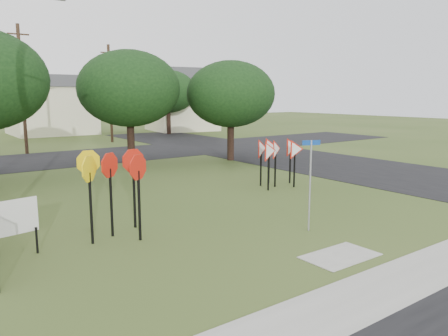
# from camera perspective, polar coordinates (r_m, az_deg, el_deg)

# --- Properties ---
(ground) EXTENTS (140.00, 140.00, 0.00)m
(ground) POSITION_cam_1_polar(r_m,az_deg,el_deg) (13.57, 6.97, -8.45)
(ground) COLOR #354A1B
(sidewalk) EXTENTS (30.00, 1.60, 0.02)m
(sidewalk) POSITION_cam_1_polar(r_m,az_deg,el_deg) (11.09, 22.37, -13.27)
(sidewalk) COLOR #97978E
(sidewalk) RESTS_ON ground
(street_right) EXTENTS (8.00, 50.00, 0.02)m
(street_right) POSITION_cam_1_polar(r_m,az_deg,el_deg) (28.79, 10.87, 1.03)
(street_right) COLOR black
(street_right) RESTS_ON ground
(street_far) EXTENTS (60.00, 8.00, 0.02)m
(street_far) POSITION_cam_1_polar(r_m,az_deg,el_deg) (30.98, -19.16, 1.26)
(street_far) COLOR black
(street_far) RESTS_ON ground
(curb_pad) EXTENTS (2.00, 1.20, 0.02)m
(curb_pad) POSITION_cam_1_polar(r_m,az_deg,el_deg) (12.03, 14.94, -11.04)
(curb_pad) COLOR #97978E
(curb_pad) RESTS_ON ground
(street_name_sign) EXTENTS (0.55, 0.24, 2.83)m
(street_name_sign) POSITION_cam_1_polar(r_m,az_deg,el_deg) (13.58, 11.19, -1.44)
(street_name_sign) COLOR #9A9CA3
(street_name_sign) RESTS_ON ground
(stop_sign_cluster) EXTENTS (2.33, 2.00, 2.54)m
(stop_sign_cluster) POSITION_cam_1_polar(r_m,az_deg,el_deg) (13.25, -14.40, -0.74)
(stop_sign_cluster) COLOR black
(stop_sign_cluster) RESTS_ON ground
(yield_sign_cluster) EXTENTS (2.86, 1.57, 2.23)m
(yield_sign_cluster) POSITION_cam_1_polar(r_m,az_deg,el_deg) (20.15, 6.91, 2.26)
(yield_sign_cluster) COLOR black
(yield_sign_cluster) RESTS_ON ground
(info_board) EXTENTS (1.22, 0.25, 1.54)m
(info_board) POSITION_cam_1_polar(r_m,az_deg,el_deg) (12.48, -25.75, -6.07)
(info_board) COLOR black
(info_board) RESTS_ON ground
(far_pole_a) EXTENTS (1.40, 0.24, 9.00)m
(far_pole_a) POSITION_cam_1_polar(r_m,az_deg,el_deg) (34.09, -24.85, 9.37)
(far_pole_a) COLOR #422E1E
(far_pole_a) RESTS_ON ground
(far_pole_b) EXTENTS (1.40, 0.24, 8.50)m
(far_pole_b) POSITION_cam_1_polar(r_m,az_deg,el_deg) (40.24, -14.64, 9.46)
(far_pole_b) COLOR #422E1E
(far_pole_b) RESTS_ON ground
(house_mid) EXTENTS (8.40, 8.40, 6.20)m
(house_mid) POSITION_cam_1_polar(r_m,az_deg,el_deg) (51.05, -21.72, 7.70)
(house_mid) COLOR #EEE9BF
(house_mid) RESTS_ON ground
(house_right) EXTENTS (8.30, 8.30, 7.20)m
(house_right) POSITION_cam_1_polar(r_m,az_deg,el_deg) (52.75, -5.57, 8.90)
(house_right) COLOR #EEE9BF
(house_right) RESTS_ON ground
(tree_near_mid) EXTENTS (6.00, 6.00, 6.80)m
(tree_near_mid) POSITION_cam_1_polar(r_m,az_deg,el_deg) (26.70, -12.30, 10.09)
(tree_near_mid) COLOR black
(tree_near_mid) RESTS_ON ground
(tree_near_right) EXTENTS (5.60, 5.60, 6.33)m
(tree_near_right) POSITION_cam_1_polar(r_m,az_deg,el_deg) (28.03, 0.88, 9.62)
(tree_near_right) COLOR black
(tree_near_right) RESTS_ON ground
(tree_far_right) EXTENTS (6.00, 6.00, 6.80)m
(tree_far_right) POSITION_cam_1_polar(r_m,az_deg,el_deg) (47.29, -7.31, 9.88)
(tree_far_right) COLOR black
(tree_far_right) RESTS_ON ground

